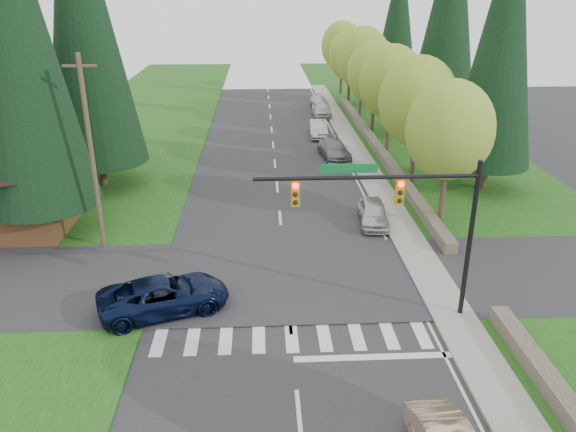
{
  "coord_description": "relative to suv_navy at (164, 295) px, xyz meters",
  "views": [
    {
      "loc": [
        -1.07,
        -15.41,
        12.96
      ],
      "look_at": [
        0.15,
        9.03,
        2.8
      ],
      "focal_mm": 35.0,
      "sensor_mm": 36.0,
      "label": 1
    }
  ],
  "objects": [
    {
      "name": "conifer_w_c",
      "position": [
        -6.71,
        16.56,
        10.53
      ],
      "size": [
        6.46,
        6.46,
        20.8
      ],
      "color": "#38281C",
      "rests_on": "ground"
    },
    {
      "name": "conifer_w_e",
      "position": [
        -8.71,
        22.56,
        9.53
      ],
      "size": [
        5.78,
        5.78,
        18.8
      ],
      "color": "#38281C",
      "rests_on": "ground"
    },
    {
      "name": "parked_car_d",
      "position": [
        10.66,
        37.52,
        -0.01
      ],
      "size": [
        1.88,
        4.44,
        1.5
      ],
      "primitive_type": "imported",
      "rotation": [
        0.0,
        0.0,
        0.03
      ],
      "color": "silver",
      "rests_on": "ground"
    },
    {
      "name": "parked_car_b",
      "position": [
        10.07,
        22.39,
        -0.05
      ],
      "size": [
        2.54,
        5.07,
        1.41
      ],
      "primitive_type": "imported",
      "rotation": [
        0.0,
        0.0,
        0.12
      ],
      "color": "slate",
      "rests_on": "ground"
    },
    {
      "name": "stone_wall_north",
      "position": [
        13.89,
        24.56,
        -0.41
      ],
      "size": [
        0.7,
        40.0,
        0.7
      ],
      "primitive_type": "cube",
      "color": "#4C4438",
      "rests_on": "ground"
    },
    {
      "name": "conifer_e_a",
      "position": [
        19.29,
        14.56,
        9.03
      ],
      "size": [
        5.44,
        5.44,
        17.8
      ],
      "color": "#38281C",
      "rests_on": "ground"
    },
    {
      "name": "suv_navy",
      "position": [
        0.0,
        0.0,
        0.0
      ],
      "size": [
        5.99,
        4.19,
        1.52
      ],
      "primitive_type": "imported",
      "rotation": [
        0.0,
        0.0,
        1.91
      ],
      "color": "black",
      "rests_on": "ground"
    },
    {
      "name": "grass_west",
      "position": [
        -7.71,
        14.56,
        -0.73
      ],
      "size": [
        14.0,
        110.0,
        0.06
      ],
      "primitive_type": "cube",
      "color": "#194A13",
      "rests_on": "ground"
    },
    {
      "name": "conifer_w_a",
      "position": [
        -7.71,
        8.56,
        10.03
      ],
      "size": [
        6.12,
        6.12,
        19.8
      ],
      "color": "#38281C",
      "rests_on": "ground"
    },
    {
      "name": "decid_tree_6",
      "position": [
        14.49,
        50.56,
        5.1
      ],
      "size": [
        5.2,
        5.2,
        8.86
      ],
      "color": "#38281C",
      "rests_on": "ground"
    },
    {
      "name": "brown_building",
      "position": [
        -9.71,
        9.56,
        2.38
      ],
      "size": [
        8.4,
        8.4,
        5.4
      ],
      "color": "#4C2D19",
      "rests_on": "ground"
    },
    {
      "name": "decid_tree_2",
      "position": [
        14.39,
        22.56,
        5.17
      ],
      "size": [
        5.0,
        5.0,
        8.82
      ],
      "color": "#38281C",
      "rests_on": "ground"
    },
    {
      "name": "parked_car_c",
      "position": [
        9.49,
        29.13,
        -0.03
      ],
      "size": [
        1.77,
        4.48,
        1.45
      ],
      "primitive_type": "imported",
      "rotation": [
        0.0,
        0.0,
        -0.05
      ],
      "color": "#A9A9AE",
      "rests_on": "ground"
    },
    {
      "name": "decid_tree_1",
      "position": [
        14.59,
        15.56,
        5.04
      ],
      "size": [
        5.2,
        5.2,
        8.8
      ],
      "color": "#38281C",
      "rests_on": "ground"
    },
    {
      "name": "grass_east",
      "position": [
        18.29,
        14.56,
        -0.73
      ],
      "size": [
        14.0,
        110.0,
        0.06
      ],
      "primitive_type": "cube",
      "color": "#194A13",
      "rests_on": "ground"
    },
    {
      "name": "decid_tree_4",
      "position": [
        14.59,
        36.56,
        5.3
      ],
      "size": [
        5.4,
        5.4,
        9.18
      ],
      "color": "#38281C",
      "rests_on": "ground"
    },
    {
      "name": "utility_pole",
      "position": [
        -4.21,
        6.56,
        4.38
      ],
      "size": [
        1.6,
        0.24,
        10.0
      ],
      "color": "#473828",
      "rests_on": "ground"
    },
    {
      "name": "traffic_signal",
      "position": [
        9.66,
        -0.94,
        4.23
      ],
      "size": [
        8.7,
        0.37,
        6.8
      ],
      "color": "black",
      "rests_on": "ground"
    },
    {
      "name": "parked_car_e",
      "position": [
        10.89,
        41.86,
        -0.12
      ],
      "size": [
        2.23,
        4.57,
        1.28
      ],
      "primitive_type": "imported",
      "rotation": [
        0.0,
        0.0,
        0.1
      ],
      "color": "silver",
      "rests_on": "ground"
    },
    {
      "name": "decid_tree_3",
      "position": [
        14.49,
        29.56,
        4.91
      ],
      "size": [
        5.0,
        5.0,
        8.55
      ],
      "color": "#38281C",
      "rests_on": "ground"
    },
    {
      "name": "ground",
      "position": [
        5.29,
        -5.44,
        -0.76
      ],
      "size": [
        120.0,
        120.0,
        0.0
      ],
      "primitive_type": "plane",
      "color": "#28282B",
      "rests_on": "ground"
    },
    {
      "name": "decid_tree_0",
      "position": [
        14.49,
        8.56,
        4.84
      ],
      "size": [
        4.8,
        4.8,
        8.37
      ],
      "color": "#38281C",
      "rests_on": "ground"
    },
    {
      "name": "curb_east",
      "position": [
        11.34,
        16.56,
        -0.69
      ],
      "size": [
        0.2,
        80.0,
        0.13
      ],
      "primitive_type": "cube",
      "color": "gray",
      "rests_on": "ground"
    },
    {
      "name": "sidewalk_east",
      "position": [
        12.19,
        16.56,
        -0.69
      ],
      "size": [
        1.8,
        80.0,
        0.13
      ],
      "primitive_type": "cube",
      "color": "gray",
      "rests_on": "ground"
    },
    {
      "name": "conifer_e_c",
      "position": [
        19.29,
        42.56,
        8.53
      ],
      "size": [
        5.1,
        5.1,
        16.8
      ],
      "color": "#38281C",
      "rests_on": "ground"
    },
    {
      "name": "parked_car_a",
      "position": [
        10.65,
        8.9,
        -0.08
      ],
      "size": [
        1.98,
        4.14,
        1.37
      ],
      "primitive_type": "imported",
      "rotation": [
        0.0,
        0.0,
        -0.09
      ],
      "color": "silver",
      "rests_on": "ground"
    },
    {
      "name": "conifer_e_b",
      "position": [
        20.29,
        28.56,
        10.03
      ],
      "size": [
        6.12,
        6.12,
        19.8
      ],
      "color": "#38281C",
      "rests_on": "ground"
    },
    {
      "name": "decid_tree_5",
      "position": [
        14.39,
        43.56,
        4.77
      ],
      "size": [
        4.8,
        4.8,
        8.3
      ],
      "color": "#38281C",
      "rests_on": "ground"
    },
    {
      "name": "cross_street",
      "position": [
        5.29,
        2.56,
        -0.76
      ],
      "size": [
        120.0,
        8.0,
        0.1
      ],
      "primitive_type": "cube",
      "color": "#28282B",
      "rests_on": "ground"
    }
  ]
}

